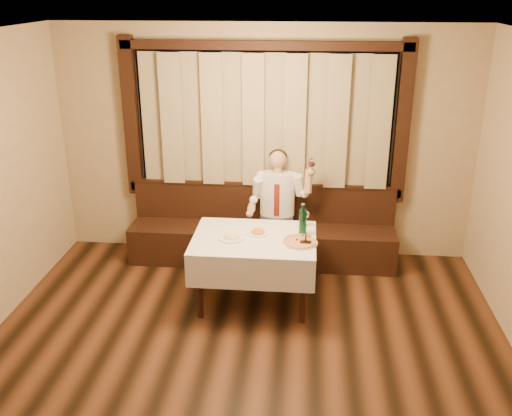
# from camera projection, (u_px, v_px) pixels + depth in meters

# --- Properties ---
(room) EXTENTS (5.01, 6.01, 2.81)m
(room) POSITION_uv_depth(u_px,v_px,m) (246.00, 194.00, 4.93)
(room) COLOR black
(room) RESTS_ON ground
(banquette) EXTENTS (3.20, 0.61, 0.94)m
(banquette) POSITION_uv_depth(u_px,v_px,m) (262.00, 236.00, 6.99)
(banquette) COLOR black
(banquette) RESTS_ON ground
(dining_table) EXTENTS (1.27, 0.97, 0.76)m
(dining_table) POSITION_uv_depth(u_px,v_px,m) (254.00, 246.00, 5.92)
(dining_table) COLOR black
(dining_table) RESTS_ON ground
(pizza) EXTENTS (0.36, 0.36, 0.04)m
(pizza) POSITION_uv_depth(u_px,v_px,m) (300.00, 242.00, 5.73)
(pizza) COLOR white
(pizza) RESTS_ON dining_table
(pasta_red) EXTENTS (0.24, 0.24, 0.08)m
(pasta_red) POSITION_uv_depth(u_px,v_px,m) (258.00, 231.00, 5.95)
(pasta_red) COLOR white
(pasta_red) RESTS_ON dining_table
(pasta_cream) EXTENTS (0.27, 0.27, 0.09)m
(pasta_cream) POSITION_uv_depth(u_px,v_px,m) (231.00, 235.00, 5.83)
(pasta_cream) COLOR white
(pasta_cream) RESTS_ON dining_table
(green_bottle) EXTENTS (0.08, 0.08, 0.35)m
(green_bottle) POSITION_uv_depth(u_px,v_px,m) (303.00, 222.00, 5.87)
(green_bottle) COLOR #0D4023
(green_bottle) RESTS_ON dining_table
(table_wine_glass) EXTENTS (0.07, 0.07, 0.17)m
(table_wine_glass) POSITION_uv_depth(u_px,v_px,m) (306.00, 215.00, 6.10)
(table_wine_glass) COLOR white
(table_wine_glass) RESTS_ON dining_table
(cruet_caddy) EXTENTS (0.11, 0.06, 0.12)m
(cruet_caddy) POSITION_uv_depth(u_px,v_px,m) (306.00, 241.00, 5.69)
(cruet_caddy) COLOR black
(cruet_caddy) RESTS_ON dining_table
(seated_man) EXTENTS (0.77, 0.58, 1.41)m
(seated_man) POSITION_uv_depth(u_px,v_px,m) (278.00, 200.00, 6.70)
(seated_man) COLOR black
(seated_man) RESTS_ON ground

